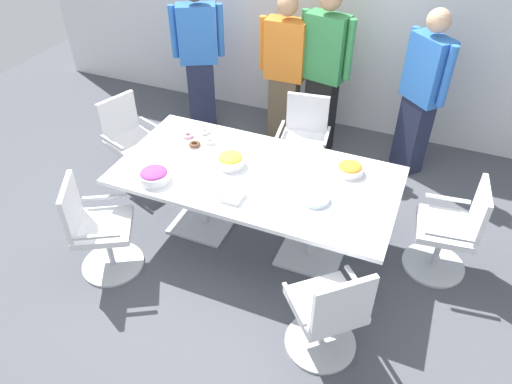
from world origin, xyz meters
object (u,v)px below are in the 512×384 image
(person_standing_2, at_px, (324,71))
(snack_bowl_candy_mix, at_px, (154,175))
(office_chair_0, at_px, (328,316))
(conference_table, at_px, (256,185))
(snack_bowl_chips_yellow, at_px, (230,160))
(person_standing_0, at_px, (199,55))
(napkin_pile, at_px, (233,196))
(plate_stack, at_px, (315,198))
(office_chair_4, at_px, (98,232))
(office_chair_1, at_px, (450,234))
(office_chair_3, at_px, (132,145))
(person_standing_3, at_px, (422,92))
(office_chair_2, at_px, (303,144))
(person_standing_1, at_px, (285,71))
(snack_bowl_chips_orange, at_px, (350,169))
(donut_platter, at_px, (200,139))

(person_standing_2, relative_size, snack_bowl_candy_mix, 7.18)
(snack_bowl_candy_mix, bearing_deg, office_chair_0, -16.78)
(conference_table, relative_size, snack_bowl_chips_yellow, 9.94)
(person_standing_0, bearing_deg, snack_bowl_chips_yellow, 97.84)
(person_standing_0, xyz_separation_m, napkin_pile, (1.39, -2.08, -0.14))
(office_chair_0, height_order, plate_stack, office_chair_0)
(office_chair_0, xyz_separation_m, office_chair_4, (-2.02, 0.08, 0.00))
(office_chair_1, xyz_separation_m, office_chair_3, (-3.24, 0.12, 0.00))
(conference_table, xyz_separation_m, person_standing_3, (1.12, 1.72, 0.30))
(office_chair_1, distance_m, office_chair_2, 1.77)
(conference_table, xyz_separation_m, snack_bowl_chips_yellow, (-0.25, 0.02, 0.18))
(person_standing_1, bearing_deg, office_chair_2, 124.74)
(conference_table, bearing_deg, office_chair_0, -44.70)
(office_chair_2, distance_m, napkin_pile, 1.53)
(office_chair_0, relative_size, plate_stack, 3.91)
(person_standing_3, height_order, snack_bowl_chips_orange, person_standing_3)
(person_standing_2, relative_size, snack_bowl_chips_yellow, 7.66)
(office_chair_2, bearing_deg, person_standing_3, -157.16)
(office_chair_0, height_order, donut_platter, office_chair_0)
(snack_bowl_chips_yellow, height_order, plate_stack, snack_bowl_chips_yellow)
(office_chair_1, bearing_deg, napkin_pile, 104.46)
(person_standing_2, distance_m, snack_bowl_candy_mix, 2.30)
(snack_bowl_chips_yellow, bearing_deg, person_standing_2, 79.18)
(snack_bowl_candy_mix, bearing_deg, donut_platter, 85.72)
(office_chair_0, height_order, person_standing_1, person_standing_1)
(person_standing_0, bearing_deg, person_standing_2, 153.63)
(conference_table, bearing_deg, office_chair_2, 85.71)
(office_chair_4, distance_m, snack_bowl_chips_yellow, 1.27)
(office_chair_2, height_order, plate_stack, office_chair_2)
(donut_platter, bearing_deg, person_standing_0, 117.71)
(office_chair_3, bearing_deg, person_standing_1, 155.97)
(office_chair_2, xyz_separation_m, person_standing_1, (-0.44, 0.60, 0.50))
(snack_bowl_candy_mix, height_order, donut_platter, snack_bowl_candy_mix)
(office_chair_1, bearing_deg, person_standing_1, 47.82)
(snack_bowl_chips_orange, distance_m, napkin_pile, 1.04)
(snack_bowl_chips_orange, distance_m, plate_stack, 0.49)
(person_standing_1, distance_m, plate_stack, 2.08)
(person_standing_2, bearing_deg, person_standing_3, -169.07)
(conference_table, distance_m, snack_bowl_candy_mix, 0.87)
(snack_bowl_candy_mix, xyz_separation_m, plate_stack, (1.31, 0.27, -0.04))
(conference_table, height_order, office_chair_1, office_chair_1)
(snack_bowl_chips_yellow, bearing_deg, conference_table, -5.45)
(office_chair_1, height_order, person_standing_1, person_standing_1)
(office_chair_0, distance_m, person_standing_2, 2.84)
(snack_bowl_chips_yellow, distance_m, snack_bowl_chips_orange, 1.03)
(office_chair_4, bearing_deg, donut_platter, 131.41)
(office_chair_0, bearing_deg, snack_bowl_candy_mix, 121.17)
(office_chair_1, relative_size, plate_stack, 3.91)
(office_chair_0, bearing_deg, snack_bowl_chips_yellow, 99.27)
(snack_bowl_candy_mix, bearing_deg, person_standing_2, 69.06)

